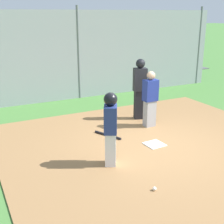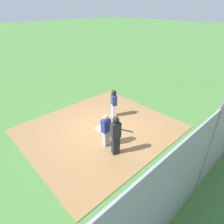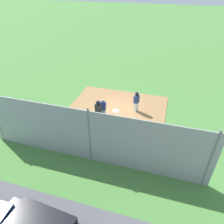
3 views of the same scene
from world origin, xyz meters
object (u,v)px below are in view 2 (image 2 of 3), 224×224
home_plate (100,128)px  baseball (96,109)px  baseball_bat (125,130)px  runner (114,102)px  catcher (106,130)px  umpire (116,135)px

home_plate → baseball: (1.16, 1.70, 0.03)m
baseball_bat → runner: bearing=-49.5°
catcher → runner: (2.01, 1.58, 0.07)m
catcher → umpire: 0.72m
runner → baseball_bat: bearing=94.4°
runner → baseball_bat: (-0.63, -1.42, -0.85)m
baseball → umpire: bearing=-117.5°
umpire → baseball: size_ratio=24.38×
baseball_bat → catcher: bearing=70.9°
catcher → umpire: bearing=171.6°
umpire → runner: bearing=-25.2°
runner → home_plate: bearing=44.9°
baseball → baseball_bat: bearing=-98.0°
umpire → baseball: umpire is taller
umpire → baseball_bat: 1.94m
home_plate → baseball_bat: (0.78, -1.00, 0.02)m
home_plate → runner: runner is taller
runner → baseball_bat: runner is taller
baseball → runner: bearing=-79.1°
umpire → baseball_bat: bearing=-42.3°
baseball_bat → baseball: baseball is taller
home_plate → baseball_bat: bearing=-52.2°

